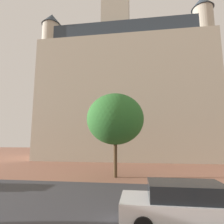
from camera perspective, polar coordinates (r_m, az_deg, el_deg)
ground_plane at (r=10.67m, az=-1.16°, el=-24.93°), size 120.00×120.00×0.00m
street_asphalt_strip at (r=9.69m, az=-2.23°, el=-26.61°), size 120.00×8.77×0.00m
landmark_building at (r=32.00m, az=3.83°, el=6.55°), size 27.12×11.73×37.62m
car_white at (r=7.68m, az=21.86°, el=-25.28°), size 4.55×1.98×1.51m
tree_curb_far at (r=15.68m, az=1.01°, el=-2.18°), size 4.79×4.79×6.92m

